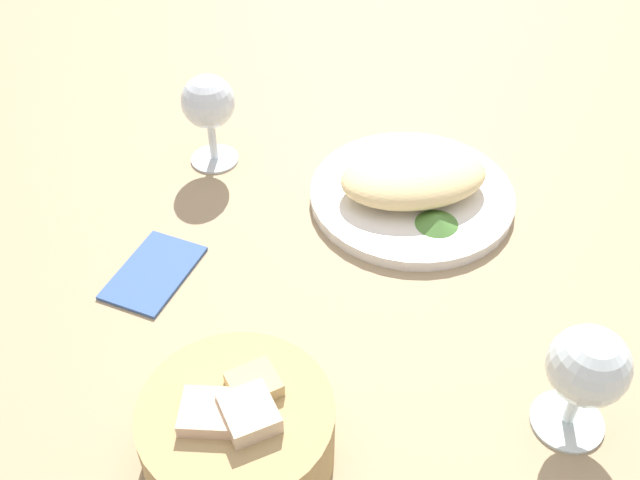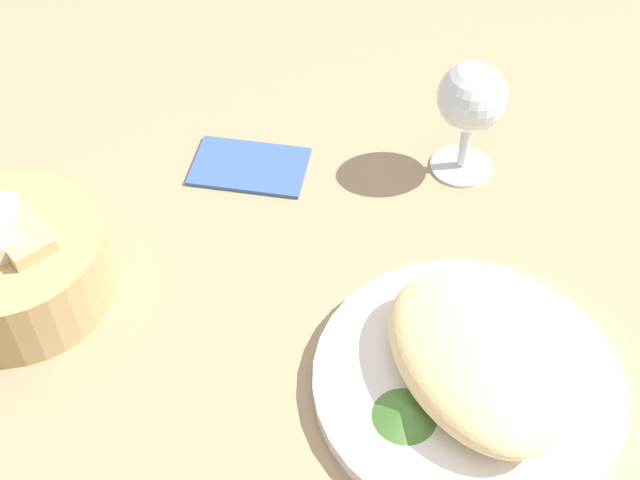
% 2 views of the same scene
% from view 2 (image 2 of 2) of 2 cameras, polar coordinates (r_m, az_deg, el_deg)
% --- Properties ---
extents(ground_plane, '(1.40, 1.40, 0.02)m').
position_cam_2_polar(ground_plane, '(0.71, -1.53, -6.62)').
color(ground_plane, tan).
extents(plate, '(0.24, 0.24, 0.01)m').
position_cam_2_polar(plate, '(0.68, 9.79, -9.33)').
color(plate, white).
rests_on(plate, ground_plane).
extents(omelette, '(0.19, 0.13, 0.04)m').
position_cam_2_polar(omelette, '(0.65, 10.11, -7.96)').
color(omelette, beige).
rests_on(omelette, plate).
extents(lettuce_garnish, '(0.05, 0.05, 0.01)m').
position_cam_2_polar(lettuce_garnish, '(0.64, 5.69, -11.33)').
color(lettuce_garnish, '#4B8136').
rests_on(lettuce_garnish, plate).
extents(bread_basket, '(0.16, 0.16, 0.08)m').
position_cam_2_polar(bread_basket, '(0.75, -19.89, -1.47)').
color(bread_basket, tan).
rests_on(bread_basket, ground_plane).
extents(wine_glass_near, '(0.06, 0.06, 0.12)m').
position_cam_2_polar(wine_glass_near, '(0.80, 10.06, 9.01)').
color(wine_glass_near, silver).
rests_on(wine_glass_near, ground_plane).
extents(folded_napkin, '(0.11, 0.13, 0.01)m').
position_cam_2_polar(folded_napkin, '(0.84, -4.72, 5.01)').
color(folded_napkin, '#395A99').
rests_on(folded_napkin, ground_plane).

